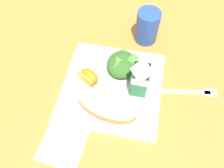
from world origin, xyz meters
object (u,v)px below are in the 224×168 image
object	(u,v)px
cheesy_pizza_bread	(105,106)
metal_fork	(190,92)
drinking_blue_cup	(147,27)
white_plate	(112,87)
milk_carton	(140,77)
orange_wedge_front	(89,77)
green_salad_pile	(122,64)
paper_napkin	(63,145)

from	to	relation	value
cheesy_pizza_bread	metal_fork	size ratio (longest dim) A/B	0.97
drinking_blue_cup	cheesy_pizza_bread	bearing A→B (deg)	-14.47
white_plate	milk_carton	bearing A→B (deg)	94.81
milk_carton	metal_fork	bearing A→B (deg)	99.92
orange_wedge_front	cheesy_pizza_bread	bearing A→B (deg)	39.14
green_salad_pile	metal_fork	bearing A→B (deg)	80.67
paper_napkin	drinking_blue_cup	xyz separation A→B (m)	(-0.40, 0.16, 0.05)
metal_fork	drinking_blue_cup	xyz separation A→B (m)	(-0.18, -0.15, 0.05)
paper_napkin	metal_fork	distance (m)	0.38
milk_carton	paper_napkin	bearing A→B (deg)	-40.52
green_salad_pile	metal_fork	xyz separation A→B (m)	(0.03, 0.21, -0.03)
white_plate	cheesy_pizza_bread	world-z (taller)	cheesy_pizza_bread
milk_carton	orange_wedge_front	distance (m)	0.15
white_plate	cheesy_pizza_bread	size ratio (longest dim) A/B	1.53
white_plate	metal_fork	size ratio (longest dim) A/B	1.49
white_plate	orange_wedge_front	distance (m)	0.07
white_plate	orange_wedge_front	size ratio (longest dim) A/B	4.00
green_salad_pile	drinking_blue_cup	size ratio (longest dim) A/B	0.93
cheesy_pizza_bread	milk_carton	xyz separation A→B (m)	(-0.08, 0.08, 0.04)
metal_fork	drinking_blue_cup	bearing A→B (deg)	-140.08
orange_wedge_front	drinking_blue_cup	xyz separation A→B (m)	(-0.21, 0.14, 0.02)
cheesy_pizza_bread	metal_fork	xyz separation A→B (m)	(-0.11, 0.23, -0.03)
green_salad_pile	paper_napkin	size ratio (longest dim) A/B	0.93
paper_napkin	metal_fork	world-z (taller)	metal_fork
cheesy_pizza_bread	metal_fork	distance (m)	0.25
metal_fork	drinking_blue_cup	world-z (taller)	drinking_blue_cup
green_salad_pile	milk_carton	size ratio (longest dim) A/B	0.93
green_salad_pile	paper_napkin	xyz separation A→B (m)	(0.25, -0.11, -0.03)
milk_carton	metal_fork	world-z (taller)	milk_carton
metal_fork	green_salad_pile	bearing A→B (deg)	-99.33
milk_carton	paper_napkin	distance (m)	0.27
cheesy_pizza_bread	white_plate	bearing A→B (deg)	177.42
orange_wedge_front	paper_napkin	size ratio (longest dim) A/B	0.64
white_plate	milk_carton	xyz separation A→B (m)	(-0.01, 0.08, 0.07)
paper_napkin	milk_carton	bearing A→B (deg)	139.48
orange_wedge_front	metal_fork	size ratio (longest dim) A/B	0.37
paper_napkin	orange_wedge_front	bearing A→B (deg)	173.22
metal_fork	paper_napkin	bearing A→B (deg)	-55.00
orange_wedge_front	drinking_blue_cup	size ratio (longest dim) A/B	0.64
milk_carton	drinking_blue_cup	size ratio (longest dim) A/B	1.00
cheesy_pizza_bread	milk_carton	distance (m)	0.12
cheesy_pizza_bread	paper_napkin	xyz separation A→B (m)	(0.11, -0.09, -0.03)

